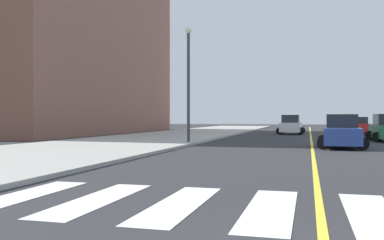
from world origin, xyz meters
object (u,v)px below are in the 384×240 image
Objects in this scene: car_red_fourth at (359,126)px; car_white_nearest at (291,125)px; car_blue_third at (342,132)px; street_lamp at (188,74)px.

car_white_nearest is at bearing 18.56° from car_red_fourth.
car_blue_third reaches higher than car_red_fourth.
car_red_fourth is 25.61m from street_lamp.
street_lamp reaches higher than car_blue_third.
car_blue_third is at bearing -78.30° from car_white_nearest.
car_red_fourth is at bearing 59.77° from street_lamp.
car_white_nearest is 0.61× the size of street_lamp.
car_blue_third is 10.14m from street_lamp.
car_white_nearest is at bearing -78.32° from car_blue_third.
car_white_nearest is 7.46m from car_red_fourth.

